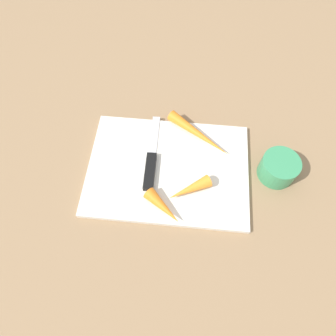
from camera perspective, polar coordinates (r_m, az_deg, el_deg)
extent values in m
plane|color=#8C6D4C|center=(0.69, 0.00, -0.47)|extent=(1.40, 1.40, 0.00)
cube|color=silver|center=(0.68, 0.00, -0.24)|extent=(0.36, 0.26, 0.01)
cube|color=#B7B7BC|center=(0.72, -2.58, 6.19)|extent=(0.02, 0.11, 0.00)
cube|color=black|center=(0.67, -3.43, -0.64)|extent=(0.02, 0.09, 0.01)
cone|color=orange|center=(0.71, 5.85, 6.37)|extent=(0.16, 0.12, 0.03)
cone|color=orange|center=(0.62, -1.29, -7.37)|extent=(0.09, 0.08, 0.03)
cone|color=orange|center=(0.64, 4.02, -4.05)|extent=(0.10, 0.07, 0.03)
cylinder|color=#388C59|center=(0.70, 20.19, 0.00)|extent=(0.08, 0.08, 0.05)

